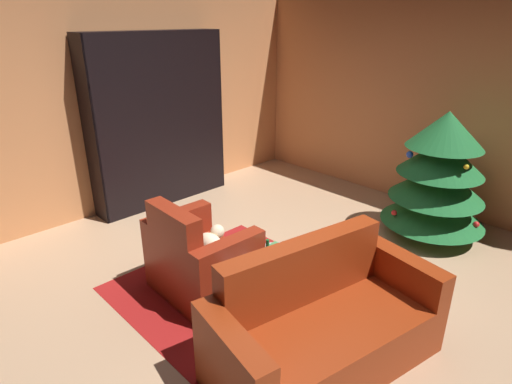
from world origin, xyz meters
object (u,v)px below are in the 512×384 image
object	(u,v)px
decorated_tree	(439,176)
coffee_table	(282,267)
book_stack_on_table	(278,254)
couch_red	(322,328)
bottle_on_table	(267,260)
bookshelf_unit	(166,121)
armchair_red	(200,262)

from	to	relation	value
decorated_tree	coffee_table	bearing A→B (deg)	-97.50
coffee_table	book_stack_on_table	bearing A→B (deg)	-163.40
couch_red	decorated_tree	bearing A→B (deg)	97.90
couch_red	bottle_on_table	size ratio (longest dim) A/B	5.97
book_stack_on_table	decorated_tree	size ratio (longest dim) A/B	0.15
bookshelf_unit	couch_red	world-z (taller)	bookshelf_unit
bottle_on_table	bookshelf_unit	bearing A→B (deg)	162.33
bookshelf_unit	book_stack_on_table	distance (m)	2.83
armchair_red	coffee_table	size ratio (longest dim) A/B	1.29
coffee_table	bottle_on_table	bearing A→B (deg)	-85.66
coffee_table	couch_red	bearing A→B (deg)	-22.86
book_stack_on_table	decorated_tree	world-z (taller)	decorated_tree
coffee_table	book_stack_on_table	world-z (taller)	book_stack_on_table
couch_red	bottle_on_table	world-z (taller)	couch_red
coffee_table	decorated_tree	bearing A→B (deg)	82.50
bookshelf_unit	couch_red	distance (m)	3.58
armchair_red	coffee_table	distance (m)	0.76
couch_red	decorated_tree	xyz separation A→B (m)	(-0.35, 2.49, 0.43)
book_stack_on_table	bottle_on_table	world-z (taller)	bottle_on_table
coffee_table	armchair_red	bearing A→B (deg)	-149.36
couch_red	book_stack_on_table	distance (m)	0.76
book_stack_on_table	armchair_red	bearing A→B (deg)	-148.43
armchair_red	coffee_table	xyz separation A→B (m)	(0.65, 0.38, 0.08)
armchair_red	decorated_tree	distance (m)	2.80
bookshelf_unit	book_stack_on_table	size ratio (longest dim) A/B	9.93
book_stack_on_table	couch_red	bearing A→B (deg)	-20.48
coffee_table	decorated_tree	xyz separation A→B (m)	(0.29, 2.22, 0.33)
book_stack_on_table	decorated_tree	distance (m)	2.27
couch_red	coffee_table	bearing A→B (deg)	157.14
armchair_red	bottle_on_table	size ratio (longest dim) A/B	3.08
armchair_red	coffee_table	world-z (taller)	armchair_red
bottle_on_table	decorated_tree	world-z (taller)	decorated_tree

